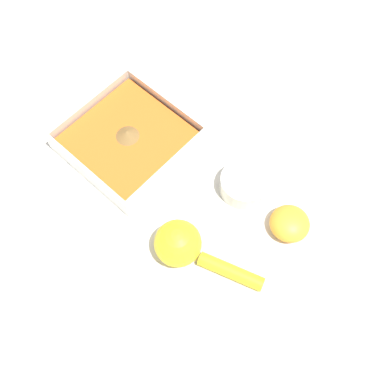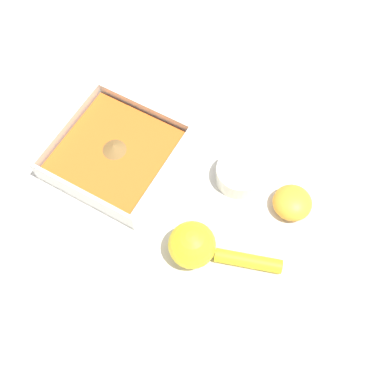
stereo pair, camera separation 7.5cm
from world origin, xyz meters
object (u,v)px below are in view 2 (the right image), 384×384
at_px(spice_bowl, 239,174).
at_px(lemon_squeezer, 199,247).
at_px(square_dish, 116,154).
at_px(lemon_half, 292,203).

height_order(spice_bowl, lemon_squeezer, lemon_squeezer).
relative_size(square_dish, lemon_half, 3.05).
bearing_deg(square_dish, lemon_squeezer, -111.53).
distance_m(square_dish, lemon_half, 0.31).
bearing_deg(spice_bowl, lemon_squeezer, -178.40).
bearing_deg(spice_bowl, lemon_half, -93.32).
relative_size(lemon_squeezer, lemon_half, 2.70).
bearing_deg(square_dish, spice_bowl, -70.99).
relative_size(spice_bowl, lemon_half, 1.24).
relative_size(spice_bowl, lemon_squeezer, 0.46).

